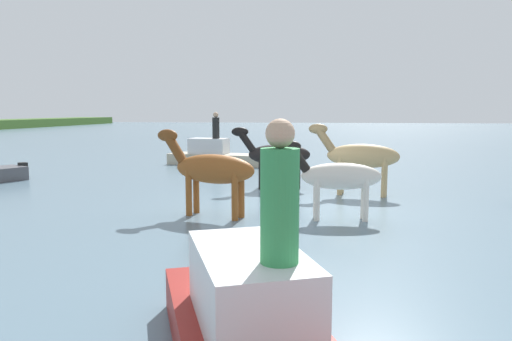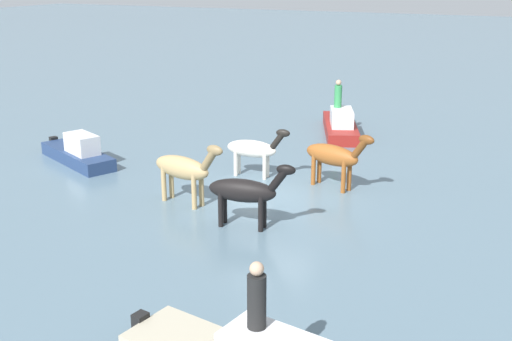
# 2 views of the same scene
# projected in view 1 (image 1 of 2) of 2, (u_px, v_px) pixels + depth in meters

# --- Properties ---
(ground_plane) EXTENTS (173.83, 173.83, 0.00)m
(ground_plane) POSITION_uv_depth(u_px,v_px,m) (280.00, 203.00, 12.64)
(ground_plane) COLOR slate
(horse_dark_mare) EXTENTS (0.84, 2.50, 1.93)m
(horse_dark_mare) POSITION_uv_depth(u_px,v_px,m) (277.00, 155.00, 14.96)
(horse_dark_mare) COLOR black
(horse_dark_mare) RESTS_ON ground_plane
(horse_lead) EXTENTS (1.15, 2.57, 2.00)m
(horse_lead) POSITION_uv_depth(u_px,v_px,m) (211.00, 169.00, 10.98)
(horse_lead) COLOR brown
(horse_lead) RESTS_ON ground_plane
(horse_mid_herd) EXTENTS (0.65, 2.30, 1.78)m
(horse_mid_herd) POSITION_uv_depth(u_px,v_px,m) (337.00, 177.00, 10.64)
(horse_mid_herd) COLOR silver
(horse_mid_herd) RESTS_ON ground_plane
(horse_chestnut_trailing) EXTENTS (0.98, 2.67, 2.06)m
(horse_chestnut_trailing) POSITION_uv_depth(u_px,v_px,m) (359.00, 156.00, 13.77)
(horse_chestnut_trailing) COLOR tan
(horse_chestnut_trailing) RESTS_ON ground_plane
(boat_tender_starboard) EXTENTS (2.09, 5.05, 1.34)m
(boat_tender_starboard) POSITION_uv_depth(u_px,v_px,m) (218.00, 158.00, 21.75)
(boat_tender_starboard) COLOR #B7AD93
(boat_tender_starboard) RESTS_ON ground_plane
(person_watcher_seated) EXTENTS (0.32, 0.32, 1.19)m
(person_watcher_seated) POSITION_uv_depth(u_px,v_px,m) (280.00, 197.00, 3.88)
(person_watcher_seated) COLOR #338C4C
(person_watcher_seated) RESTS_ON boat_launch_far
(person_boatman_standing) EXTENTS (0.32, 0.32, 1.19)m
(person_boatman_standing) POSITION_uv_depth(u_px,v_px,m) (216.00, 126.00, 21.49)
(person_boatman_standing) COLOR black
(person_boatman_standing) RESTS_ON boat_tender_starboard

